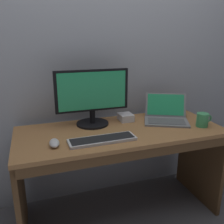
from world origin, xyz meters
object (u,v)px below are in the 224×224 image
(laptop_space_gray, at_px, (166,116))
(external_monitor, at_px, (92,96))
(computer_mouse, at_px, (54,143))
(coffee_mug, at_px, (203,120))
(wired_keyboard, at_px, (102,140))
(external_drive_box, at_px, (126,117))

(laptop_space_gray, xyz_separation_m, external_monitor, (-0.58, 0.09, 0.18))
(computer_mouse, distance_m, coffee_mug, 1.10)
(wired_keyboard, bearing_deg, external_monitor, 86.83)
(wired_keyboard, relative_size, external_drive_box, 3.64)
(external_monitor, distance_m, computer_mouse, 0.48)
(external_drive_box, bearing_deg, external_monitor, -176.69)
(coffee_mug, bearing_deg, external_drive_box, 148.23)
(laptop_space_gray, bearing_deg, computer_mouse, -167.27)
(wired_keyboard, height_order, computer_mouse, computer_mouse)
(wired_keyboard, xyz_separation_m, external_drive_box, (0.29, 0.33, 0.02))
(external_monitor, relative_size, coffee_mug, 4.32)
(wired_keyboard, bearing_deg, computer_mouse, 175.77)
(external_drive_box, relative_size, coffee_mug, 0.95)
(laptop_space_gray, distance_m, computer_mouse, 0.93)
(external_monitor, distance_m, coffee_mug, 0.85)
(laptop_space_gray, relative_size, external_monitor, 0.78)
(laptop_space_gray, distance_m, wired_keyboard, 0.64)
(external_monitor, height_order, external_drive_box, external_monitor)
(computer_mouse, height_order, coffee_mug, coffee_mug)
(laptop_space_gray, relative_size, wired_keyboard, 0.97)
(wired_keyboard, bearing_deg, coffee_mug, 1.73)
(laptop_space_gray, xyz_separation_m, external_drive_box, (-0.31, 0.11, -0.01))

